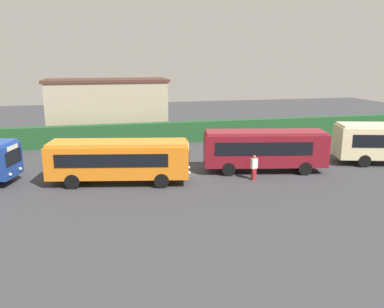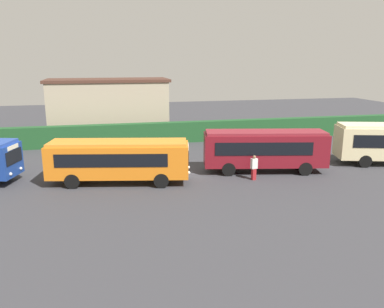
{
  "view_description": "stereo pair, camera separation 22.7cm",
  "coord_description": "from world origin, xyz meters",
  "px_view_note": "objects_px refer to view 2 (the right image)",
  "views": [
    {
      "loc": [
        -5.07,
        -27.73,
        8.33
      ],
      "look_at": [
        1.3,
        -0.64,
        1.58
      ],
      "focal_mm": 36.52,
      "sensor_mm": 36.0,
      "label": 1
    },
    {
      "loc": [
        -4.84,
        -27.78,
        8.33
      ],
      "look_at": [
        1.3,
        -0.64,
        1.58
      ],
      "focal_mm": 36.52,
      "sensor_mm": 36.0,
      "label": 2
    }
  ],
  "objects_px": {
    "person_center": "(267,150)",
    "bus_orange": "(119,159)",
    "bus_maroon": "(265,148)",
    "traffic_cone": "(177,156)",
    "person_left": "(254,167)"
  },
  "relations": [
    {
      "from": "bus_orange",
      "to": "bus_maroon",
      "type": "bearing_deg",
      "value": 13.51
    },
    {
      "from": "bus_orange",
      "to": "person_left",
      "type": "xyz_separation_m",
      "value": [
        9.32,
        -1.36,
        -0.78
      ]
    },
    {
      "from": "bus_maroon",
      "to": "traffic_cone",
      "type": "bearing_deg",
      "value": 150.79
    },
    {
      "from": "bus_orange",
      "to": "person_left",
      "type": "bearing_deg",
      "value": 3.04
    },
    {
      "from": "traffic_cone",
      "to": "person_left",
      "type": "bearing_deg",
      "value": -57.81
    },
    {
      "from": "bus_maroon",
      "to": "person_left",
      "type": "height_order",
      "value": "bus_maroon"
    },
    {
      "from": "person_left",
      "to": "traffic_cone",
      "type": "relative_size",
      "value": 2.97
    },
    {
      "from": "person_left",
      "to": "traffic_cone",
      "type": "bearing_deg",
      "value": -158.51
    },
    {
      "from": "person_center",
      "to": "traffic_cone",
      "type": "bearing_deg",
      "value": 51.21
    },
    {
      "from": "bus_orange",
      "to": "bus_maroon",
      "type": "height_order",
      "value": "bus_maroon"
    },
    {
      "from": "person_center",
      "to": "bus_orange",
      "type": "bearing_deg",
      "value": 84.01
    },
    {
      "from": "person_center",
      "to": "bus_maroon",
      "type": "bearing_deg",
      "value": 133.49
    },
    {
      "from": "bus_maroon",
      "to": "person_center",
      "type": "bearing_deg",
      "value": 74.53
    },
    {
      "from": "bus_orange",
      "to": "traffic_cone",
      "type": "relative_size",
      "value": 16.37
    },
    {
      "from": "bus_maroon",
      "to": "traffic_cone",
      "type": "distance_m",
      "value": 7.8
    }
  ]
}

